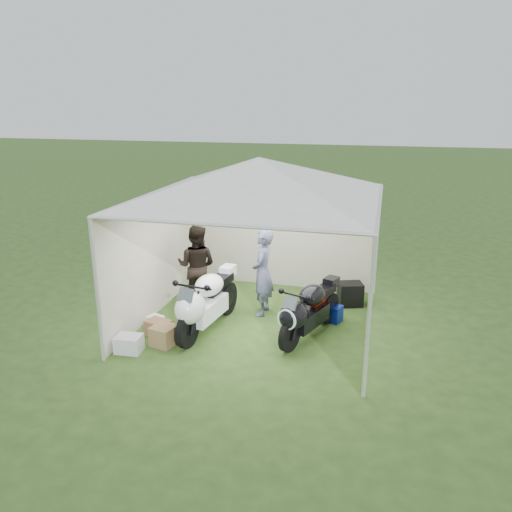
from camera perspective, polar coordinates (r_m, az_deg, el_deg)
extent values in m
plane|color=#2A4419|center=(9.27, 0.29, -7.51)|extent=(80.00, 80.00, 0.00)
cylinder|color=silver|center=(7.88, -17.72, -3.92)|extent=(0.06, 0.06, 2.30)
cylinder|color=silver|center=(6.74, 12.77, -7.14)|extent=(0.06, 0.06, 2.30)
cylinder|color=silver|center=(11.28, -7.06, 3.09)|extent=(0.06, 0.06, 2.30)
cylinder|color=silver|center=(10.52, 13.67, 1.69)|extent=(0.06, 0.06, 2.30)
cube|color=beige|center=(10.73, 2.95, 2.45)|extent=(4.00, 0.02, 2.30)
cube|color=beige|center=(9.52, -11.44, 0.21)|extent=(0.02, 4.00, 2.30)
cube|color=beige|center=(8.61, 13.32, -1.76)|extent=(0.02, 4.00, 2.30)
pyramid|color=white|center=(8.51, 0.32, 8.91)|extent=(5.66, 5.66, 0.70)
cube|color=#99A5B7|center=(10.99, -5.52, 6.50)|extent=(0.22, 0.02, 0.28)
cube|color=#99A5B7|center=(10.88, -3.78, 6.43)|extent=(0.22, 0.02, 0.28)
cube|color=#99A5B7|center=(10.78, -2.00, 6.36)|extent=(0.22, 0.01, 0.28)
cube|color=#99A5B7|center=(10.68, -0.19, 6.27)|extent=(0.22, 0.01, 0.28)
cube|color=#99A5B7|center=(11.05, -5.48, 4.98)|extent=(0.22, 0.02, 0.28)
cube|color=#99A5B7|center=(10.94, -3.75, 4.89)|extent=(0.22, 0.01, 0.28)
cube|color=#99A5B7|center=(10.84, -1.98, 4.80)|extent=(0.22, 0.02, 0.28)
cube|color=#99A5B7|center=(10.75, -0.19, 4.70)|extent=(0.22, 0.01, 0.28)
cylinder|color=#D8590C|center=(10.48, 4.06, 6.57)|extent=(3.20, 0.02, 0.02)
cylinder|color=black|center=(8.33, -7.79, -8.31)|extent=(0.19, 0.64, 0.63)
cylinder|color=black|center=(9.51, -3.38, -4.83)|extent=(0.24, 0.64, 0.63)
cube|color=white|center=(8.83, -5.60, -6.09)|extent=(0.49, 1.03, 0.31)
ellipsoid|color=white|center=(8.27, -7.52, -5.93)|extent=(0.55, 0.69, 0.52)
ellipsoid|color=white|center=(8.76, -5.36, -3.32)|extent=(0.54, 0.70, 0.37)
cube|color=black|center=(9.13, -4.14, -2.84)|extent=(0.36, 0.66, 0.15)
cube|color=white|center=(9.40, -3.21, -1.69)|extent=(0.27, 0.34, 0.19)
cube|color=black|center=(9.11, -4.41, -4.10)|extent=(0.18, 0.59, 0.10)
cube|color=#3F474C|center=(8.07, -8.04, -4.47)|extent=(0.27, 0.18, 0.22)
cylinder|color=black|center=(8.16, 3.90, -8.95)|extent=(0.29, 0.57, 0.57)
cylinder|color=black|center=(9.23, 8.24, -5.88)|extent=(0.33, 0.59, 0.57)
cube|color=black|center=(8.62, 6.07, -6.98)|extent=(0.62, 0.96, 0.29)
ellipsoid|color=black|center=(8.11, 4.30, -6.77)|extent=(0.60, 0.69, 0.48)
ellipsoid|color=black|center=(8.55, 6.47, -4.42)|extent=(0.60, 0.70, 0.34)
cube|color=black|center=(8.88, 7.65, -4.01)|extent=(0.43, 0.62, 0.13)
cube|color=black|center=(9.12, 8.59, -2.96)|extent=(0.30, 0.34, 0.17)
cube|color=maroon|center=(8.86, 7.32, -5.17)|extent=(0.27, 0.53, 0.10)
cube|color=#3F474C|center=(7.92, 3.91, -5.40)|extent=(0.26, 0.21, 0.20)
cylinder|color=white|center=(7.94, 3.51, -7.28)|extent=(0.33, 0.14, 0.34)
cube|color=#1027C5|center=(9.36, 8.48, -6.43)|extent=(0.48, 0.39, 0.31)
imported|color=black|center=(9.80, -6.80, -1.14)|extent=(0.81, 0.64, 1.63)
imported|color=slate|center=(9.32, 0.77, -1.90)|extent=(0.40, 0.61, 1.66)
cube|color=black|center=(10.09, 10.71, -4.29)|extent=(0.56, 0.50, 0.46)
cube|color=#B4B8BE|center=(8.44, -14.32, -9.69)|extent=(0.43, 0.35, 0.27)
cube|color=brown|center=(8.52, -10.48, -8.93)|extent=(0.45, 0.45, 0.33)
cube|color=silver|center=(9.23, -11.42, -7.33)|extent=(0.33, 0.31, 0.20)
cube|color=brown|center=(8.88, -11.09, -8.07)|extent=(0.48, 0.40, 0.27)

